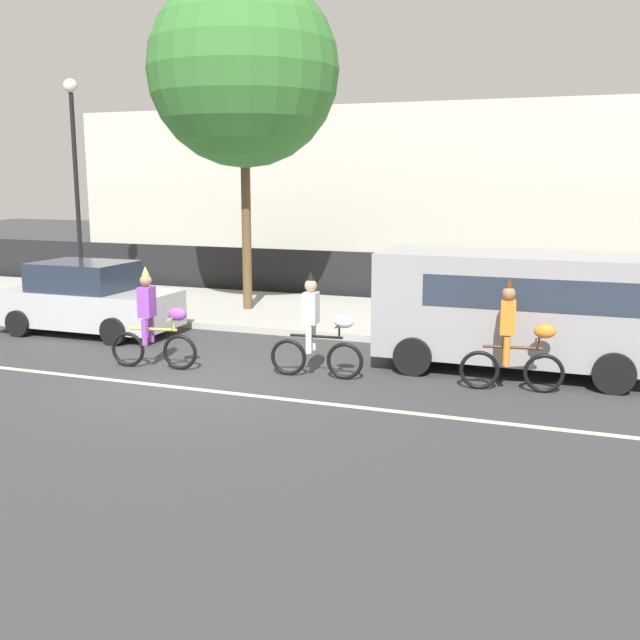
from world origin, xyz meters
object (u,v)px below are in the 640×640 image
object	(u,v)px
parade_cyclist_purple	(153,324)
parade_cyclist_zebra	(317,331)
street_lamp_post	(75,159)
parade_cyclist_orange	(514,342)
parked_car_silver	(88,300)
parked_van_grey	(522,303)

from	to	relation	value
parade_cyclist_purple	parade_cyclist_zebra	bearing A→B (deg)	8.30
parade_cyclist_purple	street_lamp_post	bearing A→B (deg)	138.02
parade_cyclist_purple	parade_cyclist_orange	bearing A→B (deg)	6.84
parade_cyclist_purple	parked_car_silver	world-z (taller)	parade_cyclist_purple
parade_cyclist_zebra	parked_car_silver	xyz separation A→B (m)	(-6.28, 1.79, -0.06)
parade_cyclist_zebra	parked_car_silver	size ratio (longest dim) A/B	0.47
parade_cyclist_purple	parade_cyclist_orange	distance (m)	6.51
street_lamp_post	parade_cyclist_orange	bearing A→B (deg)	-18.73
parked_car_silver	street_lamp_post	xyz separation A→B (m)	(-2.10, 2.52, 3.21)
street_lamp_post	parade_cyclist_zebra	bearing A→B (deg)	-27.21
parade_cyclist_purple	parked_van_grey	distance (m)	6.82
parade_cyclist_zebra	parked_van_grey	xyz separation A→B (m)	(3.34, 1.75, 0.44)
parade_cyclist_zebra	parked_car_silver	bearing A→B (deg)	164.12
parade_cyclist_purple	parked_car_silver	size ratio (longest dim) A/B	0.47
parade_cyclist_zebra	street_lamp_post	bearing A→B (deg)	152.79
parade_cyclist_purple	parked_car_silver	distance (m)	3.90
parade_cyclist_orange	street_lamp_post	distance (m)	12.80
parked_van_grey	street_lamp_post	size ratio (longest dim) A/B	0.85
parade_cyclist_zebra	street_lamp_post	distance (m)	9.94
parked_car_silver	parade_cyclist_zebra	bearing A→B (deg)	-15.88
parked_van_grey	street_lamp_post	world-z (taller)	street_lamp_post
parade_cyclist_purple	parked_car_silver	bearing A→B (deg)	144.96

